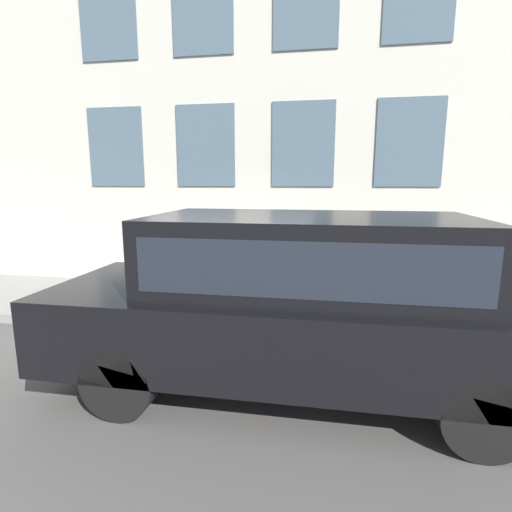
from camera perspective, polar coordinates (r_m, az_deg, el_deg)
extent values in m
plane|color=#514F4C|center=(5.96, -4.74, -11.71)|extent=(80.00, 80.00, 0.00)
cube|color=gray|center=(7.05, -2.18, -7.43)|extent=(2.46, 60.00, 0.15)
cube|color=#4C6070|center=(7.91, 21.09, 14.89)|extent=(0.03, 1.17, 1.56)
cube|color=#4C6070|center=(7.80, 6.74, 15.57)|extent=(0.03, 1.17, 1.56)
cube|color=#4C6070|center=(8.14, -7.22, 15.35)|extent=(0.03, 1.17, 1.56)
cube|color=#4C6070|center=(8.89, -19.38, 14.45)|extent=(0.03, 1.17, 1.56)
cube|color=#4C6070|center=(8.36, 7.17, 32.33)|extent=(0.03, 1.17, 1.56)
cube|color=#4C6070|center=(8.69, -7.66, 31.47)|extent=(0.03, 1.17, 1.56)
cube|color=#4C6070|center=(9.39, -20.42, 29.32)|extent=(0.03, 1.17, 1.56)
cylinder|color=gold|center=(6.40, 1.99, -8.45)|extent=(0.34, 0.34, 0.04)
cylinder|color=gold|center=(6.31, 2.00, -6.17)|extent=(0.25, 0.25, 0.57)
sphere|color=#A4891E|center=(6.24, 2.02, -3.66)|extent=(0.27, 0.27, 0.27)
cylinder|color=black|center=(6.22, 2.03, -2.95)|extent=(0.09, 0.09, 0.11)
cylinder|color=gold|center=(6.27, 3.61, -5.65)|extent=(0.09, 0.10, 0.09)
cylinder|color=gold|center=(6.32, 0.42, -5.50)|extent=(0.09, 0.10, 0.09)
cylinder|color=#232328|center=(6.57, -2.05, -4.50)|extent=(0.12, 0.12, 0.79)
cylinder|color=#232328|center=(6.73, -1.75, -4.14)|extent=(0.12, 0.12, 0.79)
cube|color=#268C4C|center=(6.51, -1.93, 1.58)|extent=(0.21, 0.15, 0.59)
cylinder|color=#268C4C|center=(6.36, -2.22, 1.49)|extent=(0.09, 0.09, 0.56)
cylinder|color=#268C4C|center=(6.65, -1.66, 1.91)|extent=(0.09, 0.09, 0.56)
sphere|color=beige|center=(6.45, -1.96, 5.33)|extent=(0.26, 0.26, 0.26)
cylinder|color=black|center=(4.23, -18.94, -16.63)|extent=(0.24, 0.73, 0.73)
cylinder|color=black|center=(5.64, -10.53, -9.21)|extent=(0.24, 0.73, 0.73)
cylinder|color=black|center=(4.00, 29.80, -19.24)|extent=(0.24, 0.73, 0.73)
cylinder|color=black|center=(5.46, 23.87, -10.63)|extent=(0.24, 0.73, 0.73)
cube|color=black|center=(4.38, 5.69, -9.55)|extent=(1.93, 5.23, 0.78)
cube|color=black|center=(4.17, 7.68, 0.43)|extent=(1.70, 3.24, 0.77)
cube|color=#1E232D|center=(4.17, 7.68, 0.43)|extent=(1.71, 2.98, 0.49)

